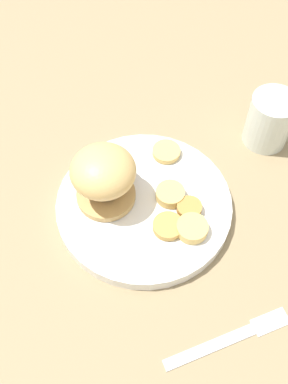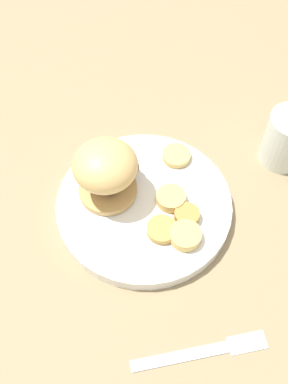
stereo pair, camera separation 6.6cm
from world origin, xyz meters
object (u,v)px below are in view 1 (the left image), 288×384
sandwich (103,177)px  fork (230,339)px  dinner_plate (144,205)px  drinking_glass (270,120)px

sandwich → fork: bearing=47.0°
dinner_plate → sandwich: (-0.00, -0.06, 0.06)m
dinner_plate → drinking_glass: 0.26m
sandwich → drinking_glass: bearing=124.6°
sandwich → fork: sandwich is taller
sandwich → drinking_glass: (-0.17, 0.25, -0.03)m
dinner_plate → drinking_glass: bearing=132.3°
fork → drinking_glass: drinking_glass is taller
fork → drinking_glass: 0.36m
sandwich → fork: (0.18, 0.20, -0.07)m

